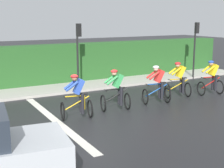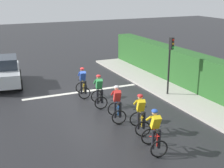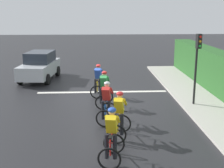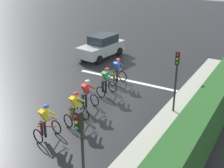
% 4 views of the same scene
% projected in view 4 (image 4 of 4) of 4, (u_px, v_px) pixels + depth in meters
% --- Properties ---
extents(ground_plane, '(80.00, 80.00, 0.00)m').
position_uv_depth(ground_plane, '(116.00, 87.00, 19.13)').
color(ground_plane, black).
extents(sidewalk_kerb, '(2.80, 20.46, 0.12)m').
position_uv_depth(sidewalk_kerb, '(184.00, 121.00, 15.22)').
color(sidewalk_kerb, '#ADA89E').
rests_on(sidewalk_kerb, ground).
extents(stone_wall_low, '(0.44, 20.46, 0.48)m').
position_uv_depth(stone_wall_low, '(203.00, 123.00, 14.73)').
color(stone_wall_low, tan).
rests_on(stone_wall_low, ground).
extents(hedge_wall, '(1.10, 20.46, 2.18)m').
position_uv_depth(hedge_wall, '(212.00, 108.00, 14.26)').
color(hedge_wall, '#265623').
rests_on(hedge_wall, ground).
extents(road_marking_stop_line, '(7.00, 0.30, 0.01)m').
position_uv_depth(road_marking_stop_line, '(126.00, 80.00, 20.22)').
color(road_marking_stop_line, silver).
rests_on(road_marking_stop_line, ground).
extents(cyclist_lead, '(0.87, 1.19, 1.66)m').
position_uv_depth(cyclist_lead, '(46.00, 123.00, 13.62)').
color(cyclist_lead, black).
rests_on(cyclist_lead, ground).
extents(cyclist_second, '(0.94, 1.22, 1.66)m').
position_uv_depth(cyclist_second, '(75.00, 109.00, 14.82)').
color(cyclist_second, black).
rests_on(cyclist_second, ground).
extents(cyclist_mid, '(0.91, 1.21, 1.66)m').
position_uv_depth(cyclist_mid, '(87.00, 96.00, 16.19)').
color(cyclist_mid, black).
rests_on(cyclist_mid, ground).
extents(cyclist_fourth, '(0.87, 1.19, 1.66)m').
position_uv_depth(cyclist_fourth, '(106.00, 82.00, 17.84)').
color(cyclist_fourth, black).
rests_on(cyclist_fourth, ground).
extents(cyclist_trailing, '(0.85, 1.18, 1.66)m').
position_uv_depth(cyclist_trailing, '(117.00, 72.00, 19.38)').
color(cyclist_trailing, black).
rests_on(cyclist_trailing, ground).
extents(car_silver, '(2.27, 4.28, 1.76)m').
position_uv_depth(car_silver, '(102.00, 46.00, 24.29)').
color(car_silver, '#B7BCC1').
rests_on(car_silver, ground).
extents(traffic_light_near_crossing, '(0.24, 0.31, 3.34)m').
position_uv_depth(traffic_light_near_crossing, '(176.00, 73.00, 15.22)').
color(traffic_light_near_crossing, black).
rests_on(traffic_light_near_crossing, ground).
extents(traffic_light_far_junction, '(0.23, 0.31, 3.34)m').
position_uv_depth(traffic_light_far_junction, '(81.00, 142.00, 9.72)').
color(traffic_light_far_junction, black).
rests_on(traffic_light_far_junction, ground).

